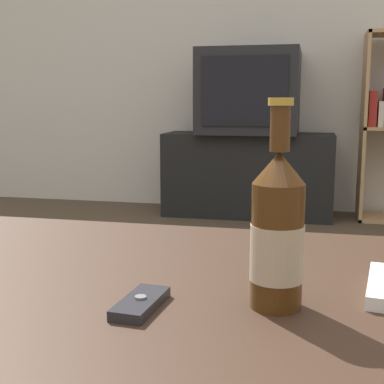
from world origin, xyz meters
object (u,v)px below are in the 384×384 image
object	(u,v)px
tv_stand	(248,175)
beer_bottle	(277,233)
cell_phone	(141,303)
remote_control	(383,286)
television	(249,92)

from	to	relation	value
tv_stand	beer_bottle	bearing A→B (deg)	-82.48
tv_stand	cell_phone	size ratio (longest dim) A/B	9.51
remote_control	television	bearing A→B (deg)	108.77
television	beer_bottle	world-z (taller)	television
tv_stand	television	size ratio (longest dim) A/B	1.74
cell_phone	television	bearing A→B (deg)	98.59
tv_stand	television	xyz separation A→B (m)	(-0.00, -0.00, 0.53)
tv_stand	cell_phone	xyz separation A→B (m)	(0.19, -2.80, 0.21)
beer_bottle	remote_control	world-z (taller)	beer_bottle
television	cell_phone	size ratio (longest dim) A/B	5.48
television	remote_control	size ratio (longest dim) A/B	3.66
tv_stand	remote_control	size ratio (longest dim) A/B	6.35
cell_phone	remote_control	distance (m)	0.35
tv_stand	cell_phone	bearing A→B (deg)	-86.16
tv_stand	cell_phone	world-z (taller)	tv_stand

